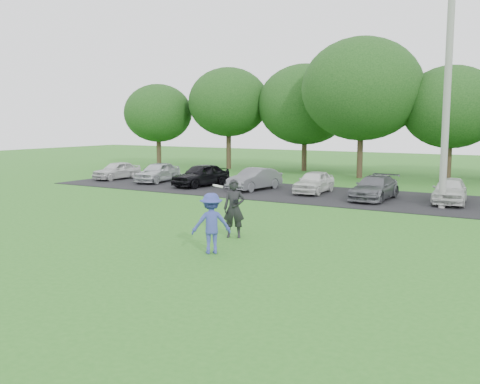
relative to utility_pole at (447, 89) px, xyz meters
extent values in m
plane|color=#2B6F1F|center=(-4.65, -11.74, -4.77)|extent=(100.00, 100.00, 0.00)
cube|color=black|center=(-4.65, 1.26, -4.75)|extent=(32.00, 6.50, 0.03)
cylinder|color=gray|center=(0.00, 0.00, 0.00)|extent=(0.28, 0.28, 9.53)
imported|color=#36409A|center=(-3.94, -10.94, -3.95)|extent=(1.19, 1.14, 1.63)
cylinder|color=white|center=(-3.71, -10.97, -2.93)|extent=(0.28, 0.27, 0.11)
imported|color=black|center=(-4.43, -8.95, -3.88)|extent=(0.77, 0.65, 1.78)
cube|color=black|center=(-4.25, -9.13, -3.62)|extent=(0.17, 0.15, 0.10)
imported|color=silver|center=(-19.03, 1.39, -4.20)|extent=(1.53, 3.24, 1.07)
imported|color=silver|center=(-15.91, 1.45, -4.16)|extent=(1.74, 3.52, 1.15)
imported|color=black|center=(-12.62, 1.10, -4.13)|extent=(1.98, 3.75, 1.21)
imported|color=#5C5E64|center=(-9.35, 1.19, -4.19)|extent=(1.69, 3.49, 1.10)
imported|color=silver|center=(-6.25, 1.59, -4.19)|extent=(1.45, 3.26, 1.09)
imported|color=#56585D|center=(-3.05, 0.93, -4.21)|extent=(1.57, 3.68, 1.06)
imported|color=silver|center=(0.06, 1.43, -4.17)|extent=(1.67, 3.43, 1.13)
cylinder|color=#38281C|center=(-22.65, 9.86, -3.67)|extent=(0.36, 0.36, 2.20)
ellipsoid|color=#214C19|center=(-22.65, 9.86, -0.62)|extent=(5.20, 5.20, 4.42)
cylinder|color=#38281C|center=(-17.15, 11.26, -3.42)|extent=(0.36, 0.36, 2.70)
ellipsoid|color=#214C19|center=(-17.15, 11.26, 0.16)|extent=(5.94, 5.94, 5.05)
cylinder|color=#38281C|center=(-11.65, 12.66, -3.67)|extent=(0.36, 0.36, 2.20)
ellipsoid|color=#214C19|center=(-11.65, 12.66, -0.06)|extent=(6.68, 6.68, 5.68)
cylinder|color=#38281C|center=(-6.65, 9.86, -3.42)|extent=(0.36, 0.36, 2.70)
ellipsoid|color=#214C19|center=(-6.65, 9.86, 0.72)|extent=(7.42, 7.42, 6.31)
cylinder|color=#38281C|center=(-1.65, 11.26, -3.67)|extent=(0.36, 0.36, 2.20)
ellipsoid|color=#214C19|center=(-1.65, 11.26, -0.41)|extent=(5.76, 5.76, 4.90)
camera|label=1|loc=(3.84, -22.61, -1.26)|focal=40.00mm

